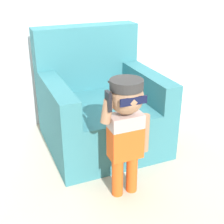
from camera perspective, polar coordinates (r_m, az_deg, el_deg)
The scene contains 4 objects.
ground_plane at distance 2.99m, azimuth -0.58°, elevation -6.60°, with size 10.00×10.00×0.00m, color #BCB29E.
armchair at distance 2.96m, azimuth -2.36°, elevation 1.00°, with size 1.02×1.03×1.07m.
person_child at distance 2.14m, azimuth 2.58°, elevation -1.70°, with size 0.37×0.28×0.91m.
side_table at distance 3.40m, azimuth 10.93°, elevation 3.03°, with size 0.33×0.33×0.54m.
Camera 1 is at (-0.96, -2.36, 1.56)m, focal length 50.00 mm.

